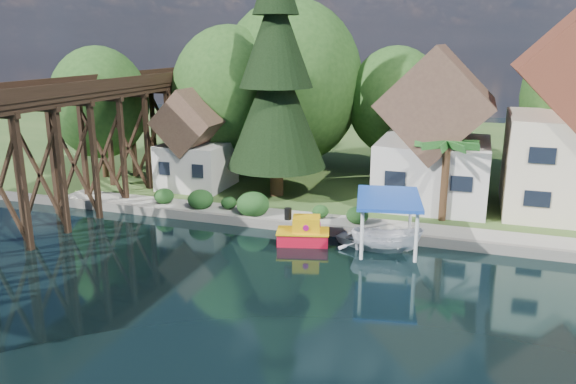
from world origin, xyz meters
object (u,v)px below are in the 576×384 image
(shed, at_px, (196,145))
(tugboat, at_px, (304,233))
(trestle_bridge, at_px, (59,143))
(palm_tree, at_px, (447,147))
(boat_canopy, at_px, (387,228))
(boat_white_a, at_px, (373,240))
(house_left, at_px, (435,138))
(conifer, at_px, (276,78))

(shed, bearing_deg, tugboat, -36.42)
(trestle_bridge, xyz_separation_m, shed, (5.00, 9.33, -1.52))
(palm_tree, distance_m, boat_canopy, 7.26)
(boat_white_a, bearing_deg, trestle_bridge, 109.14)
(trestle_bridge, relative_size, shed, 5.63)
(boat_canopy, bearing_deg, house_left, 80.35)
(house_left, height_order, boat_white_a, house_left)
(boat_white_a, bearing_deg, shed, 78.15)
(house_left, relative_size, boat_white_a, 2.53)
(shed, bearing_deg, house_left, 4.77)
(shed, relative_size, conifer, 0.44)
(trestle_bridge, height_order, boat_canopy, trestle_bridge)
(shed, height_order, boat_canopy, shed)
(boat_white_a, bearing_deg, house_left, -0.53)
(boat_white_a, height_order, boat_canopy, boat_canopy)
(conifer, bearing_deg, palm_tree, -10.92)
(palm_tree, height_order, tugboat, palm_tree)
(house_left, bearing_deg, trestle_bridge, -154.79)
(trestle_bridge, height_order, house_left, house_left)
(house_left, bearing_deg, conifer, -170.66)
(boat_canopy, bearing_deg, shed, 153.50)
(trestle_bridge, bearing_deg, boat_canopy, 3.14)
(conifer, height_order, tugboat, conifer)
(tugboat, height_order, boat_white_a, tugboat)
(conifer, xyz_separation_m, boat_white_a, (8.65, -7.40, -8.70))
(trestle_bridge, xyz_separation_m, house_left, (23.00, 10.83, -0.21))
(trestle_bridge, bearing_deg, house_left, 25.21)
(shed, height_order, conifer, conifer)
(trestle_bridge, bearing_deg, palm_tree, 15.40)
(trestle_bridge, bearing_deg, conifer, 37.22)
(trestle_bridge, height_order, conifer, conifer)
(palm_tree, bearing_deg, boat_canopy, -116.41)
(trestle_bridge, relative_size, tugboat, 12.92)
(palm_tree, xyz_separation_m, tugboat, (-7.62, -5.75, -4.67))
(boat_canopy, bearing_deg, tugboat, -176.59)
(tugboat, distance_m, boat_white_a, 4.10)
(conifer, xyz_separation_m, tugboat, (4.62, -8.11, -8.48))
(trestle_bridge, xyz_separation_m, boat_canopy, (21.36, 1.17, -3.95))
(tugboat, xyz_separation_m, boat_canopy, (4.91, 0.29, 0.73))
(shed, height_order, tugboat, shed)
(shed, bearing_deg, boat_white_a, -26.56)
(tugboat, bearing_deg, house_left, 56.64)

